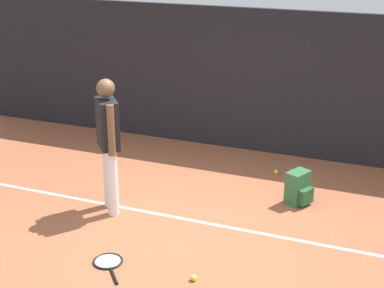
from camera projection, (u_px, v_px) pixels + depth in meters
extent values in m
plane|color=#9E5638|center=(179.00, 236.00, 6.74)|extent=(12.00, 12.00, 0.00)
cube|color=black|center=(254.00, 82.00, 8.95)|extent=(10.00, 0.10, 2.23)
cube|color=white|center=(192.00, 220.00, 7.09)|extent=(9.00, 0.05, 0.00)
cylinder|color=white|center=(109.00, 175.00, 7.31)|extent=(0.14, 0.14, 0.85)
cylinder|color=white|center=(112.00, 183.00, 7.10)|extent=(0.14, 0.14, 0.85)
cube|color=black|center=(108.00, 124.00, 6.95)|extent=(0.42, 0.45, 0.60)
sphere|color=brown|center=(106.00, 88.00, 6.79)|extent=(0.22, 0.22, 0.22)
cylinder|color=brown|center=(104.00, 119.00, 7.15)|extent=(0.09, 0.09, 0.62)
cylinder|color=brown|center=(111.00, 130.00, 6.76)|extent=(0.09, 0.09, 0.62)
cylinder|color=black|center=(114.00, 276.00, 5.94)|extent=(0.22, 0.25, 0.03)
torus|color=black|center=(108.00, 261.00, 6.21)|extent=(0.46, 0.46, 0.02)
cylinder|color=#B2B2B2|center=(108.00, 261.00, 6.21)|extent=(0.39, 0.39, 0.00)
cube|color=#2D6038|center=(298.00, 187.00, 7.46)|extent=(0.31, 0.36, 0.44)
cube|color=#23562D|center=(306.00, 196.00, 7.39)|extent=(0.17, 0.23, 0.20)
sphere|color=#CCE033|center=(276.00, 172.00, 8.40)|extent=(0.07, 0.07, 0.07)
sphere|color=#CCE033|center=(193.00, 278.00, 5.88)|extent=(0.07, 0.07, 0.07)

